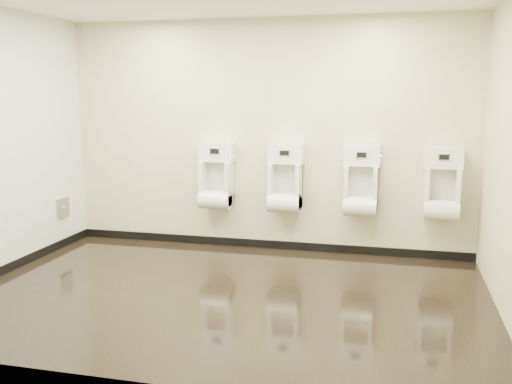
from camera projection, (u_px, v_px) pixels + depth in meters
ground at (225, 295)px, 5.50m from camera, size 5.00×3.50×0.00m
back_wall at (265, 136)px, 6.93m from camera, size 5.00×0.02×2.80m
front_wall at (141, 177)px, 3.58m from camera, size 5.00×0.02×2.80m
skirting_back at (265, 244)px, 7.15m from camera, size 5.00×0.02×0.10m
skirting_left at (1, 271)px, 6.08m from camera, size 0.02×3.50×0.10m
access_panel at (63, 208)px, 7.15m from camera, size 0.04×0.25×0.25m
urinal_0 at (216, 180)px, 7.03m from camera, size 0.43×0.33×0.81m
urinal_1 at (285, 183)px, 6.82m from camera, size 0.43×0.33×0.81m
urinal_2 at (361, 186)px, 6.61m from camera, size 0.43×0.33×0.81m
urinal_3 at (442, 189)px, 6.40m from camera, size 0.43×0.33×0.81m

